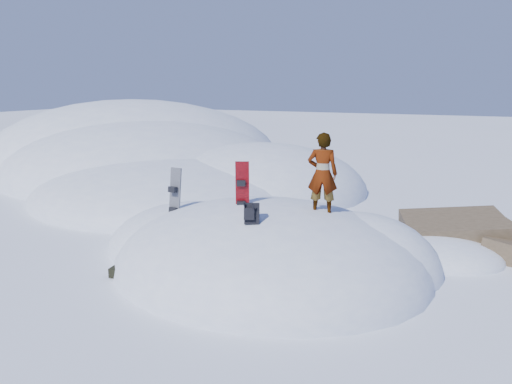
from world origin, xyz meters
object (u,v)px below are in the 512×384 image
at_px(snowboard_dark, 174,202).
at_px(backpack, 251,213).
at_px(person, 322,174).
at_px(snowboard_red, 242,196).

height_order(snowboard_dark, backpack, snowboard_dark).
relative_size(snowboard_dark, backpack, 3.43).
bearing_deg(snowboard_dark, person, 9.95).
bearing_deg(backpack, snowboard_dark, 132.22).
height_order(backpack, person, person).
bearing_deg(person, snowboard_red, 1.67).
relative_size(snowboard_dark, person, 0.97).
xyz_separation_m(backpack, person, (0.99, 1.33, 0.63)).
distance_m(snowboard_red, backpack, 1.13).
bearing_deg(snowboard_red, snowboard_dark, 147.89).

